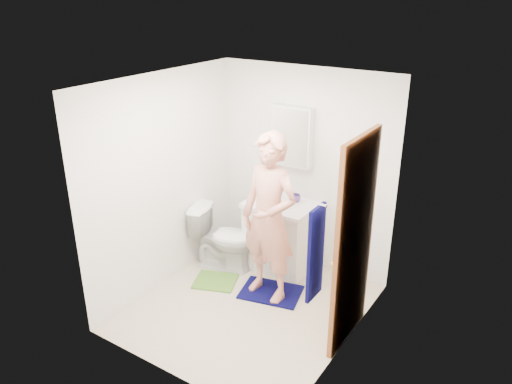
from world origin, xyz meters
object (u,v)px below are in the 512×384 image
toothbrush_cup (296,198)px  toilet (224,238)px  man (269,218)px  medicine_cabinet (292,136)px  towel (316,253)px  vanity_cabinet (280,237)px  soap_dispenser (266,192)px

toothbrush_cup → toilet: bearing=-145.1°
toilet → man: size_ratio=0.42×
medicine_cabinet → towel: (1.18, -1.71, -0.35)m
vanity_cabinet → soap_dispenser: (-0.18, -0.03, 0.56)m
towel → toilet: towel is taller
soap_dispenser → man: size_ratio=0.11×
towel → toilet: size_ratio=1.03×
toilet → man: 0.99m
toilet → medicine_cabinet: bearing=-59.3°
towel → man: size_ratio=0.43×
medicine_cabinet → man: 1.08m
vanity_cabinet → towel: bearing=-51.5°
medicine_cabinet → towel: medicine_cabinet is taller
towel → man: 1.35m
toothbrush_cup → towel: bearing=-56.7°
toothbrush_cup → man: 0.73m
vanity_cabinet → towel: towel is taller
vanity_cabinet → soap_dispenser: 0.59m
towel → medicine_cabinet: bearing=124.6°
toothbrush_cup → man: bearing=-83.4°
vanity_cabinet → soap_dispenser: size_ratio=3.78×
vanity_cabinet → toothbrush_cup: toothbrush_cup is taller
towel → toothbrush_cup: size_ratio=6.92×
vanity_cabinet → medicine_cabinet: 1.22m
medicine_cabinet → man: size_ratio=0.38×
soap_dispenser → toothbrush_cup: soap_dispenser is taller
toilet → soap_dispenser: (0.38, 0.34, 0.57)m
medicine_cabinet → towel: size_ratio=0.87×
soap_dispenser → man: bearing=-55.5°
toilet → toothbrush_cup: (0.70, 0.49, 0.51)m
towel → soap_dispenser: 2.02m
medicine_cabinet → toilet: bearing=-133.8°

